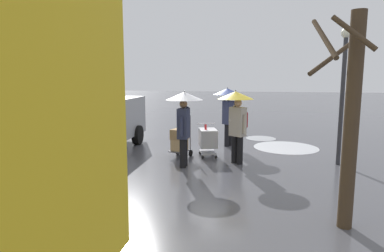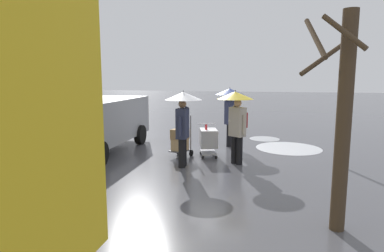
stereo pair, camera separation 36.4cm
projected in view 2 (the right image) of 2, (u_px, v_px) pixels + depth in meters
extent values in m
plane|color=#4C4C51|center=(209.00, 151.00, 11.42)|extent=(90.00, 90.00, 0.00)
cylinder|color=silver|center=(288.00, 148.00, 11.89)|extent=(2.29, 2.29, 0.01)
cylinder|color=#999BA0|center=(265.00, 139.00, 13.66)|extent=(1.22, 1.22, 0.01)
cube|color=gray|center=(95.00, 121.00, 11.12)|extent=(2.06, 5.24, 1.40)
cube|color=gray|center=(59.00, 90.00, 9.12)|extent=(1.87, 1.44, 0.84)
cube|color=black|center=(44.00, 122.00, 8.54)|extent=(1.66, 0.09, 0.63)
cube|color=#232326|center=(46.00, 162.00, 8.66)|extent=(1.96, 0.20, 0.24)
cylinder|color=black|center=(100.00, 154.00, 9.47)|extent=(0.25, 0.72, 0.72)
cylinder|color=black|center=(39.00, 151.00, 9.87)|extent=(0.25, 0.72, 0.72)
cylinder|color=black|center=(140.00, 135.00, 12.59)|extent=(0.25, 0.72, 0.72)
cylinder|color=black|center=(93.00, 133.00, 12.99)|extent=(0.25, 0.72, 0.72)
cube|color=#B2B2B7|center=(208.00, 138.00, 10.58)|extent=(0.72, 0.88, 0.56)
cube|color=#B2B2B7|center=(208.00, 152.00, 10.64)|extent=(0.64, 0.79, 0.04)
cylinder|color=#B2B2B7|center=(207.00, 124.00, 10.93)|extent=(0.57, 0.20, 0.04)
sphere|color=black|center=(216.00, 157.00, 10.37)|extent=(0.10, 0.10, 0.10)
sphere|color=black|center=(203.00, 157.00, 10.34)|extent=(0.10, 0.10, 0.10)
sphere|color=black|center=(214.00, 153.00, 10.97)|extent=(0.10, 0.10, 0.10)
sphere|color=black|center=(201.00, 153.00, 10.94)|extent=(0.10, 0.10, 0.10)
cylinder|color=red|center=(206.00, 136.00, 10.46)|extent=(0.15, 0.29, 0.69)
cube|color=#515156|center=(180.00, 151.00, 10.55)|extent=(0.63, 0.71, 0.03)
cylinder|color=#515156|center=(191.00, 133.00, 10.62)|extent=(0.04, 0.04, 1.10)
cylinder|color=#515156|center=(179.00, 131.00, 10.83)|extent=(0.04, 0.04, 1.10)
cylinder|color=black|center=(191.00, 153.00, 10.71)|extent=(0.10, 0.21, 0.20)
cylinder|color=black|center=(179.00, 151.00, 10.94)|extent=(0.10, 0.21, 0.20)
cube|color=tan|center=(180.00, 145.00, 10.52)|extent=(0.51, 0.54, 0.35)
cube|color=#A37F51|center=(180.00, 134.00, 10.47)|extent=(0.55, 0.58, 0.32)
cylinder|color=black|center=(232.00, 135.00, 12.26)|extent=(0.18, 0.18, 0.82)
cylinder|color=black|center=(229.00, 135.00, 12.11)|extent=(0.18, 0.18, 0.82)
cube|color=#282D47|center=(231.00, 113.00, 12.06)|extent=(0.47, 0.52, 0.84)
sphere|color=#8C6647|center=(231.00, 98.00, 11.98)|extent=(0.22, 0.22, 0.22)
cylinder|color=#282D47|center=(235.00, 113.00, 12.25)|extent=(0.10, 0.10, 0.55)
cylinder|color=#282D47|center=(229.00, 107.00, 11.89)|extent=(0.31, 0.24, 0.50)
cylinder|color=#333338|center=(230.00, 102.00, 11.93)|extent=(0.02, 0.02, 0.86)
cone|color=navy|center=(230.00, 92.00, 11.88)|extent=(1.04, 1.04, 0.22)
sphere|color=#333338|center=(230.00, 88.00, 11.86)|extent=(0.04, 0.04, 0.04)
cylinder|color=black|center=(182.00, 153.00, 9.33)|extent=(0.18, 0.18, 0.82)
cylinder|color=black|center=(184.00, 152.00, 9.52)|extent=(0.18, 0.18, 0.82)
cube|color=#282D47|center=(182.00, 123.00, 9.30)|extent=(0.29, 0.45, 0.84)
sphere|color=#8C6647|center=(182.00, 104.00, 9.22)|extent=(0.22, 0.22, 0.22)
cylinder|color=#282D47|center=(180.00, 126.00, 9.06)|extent=(0.10, 0.10, 0.55)
cylinder|color=#282D47|center=(184.00, 115.00, 9.45)|extent=(0.30, 0.11, 0.50)
cylinder|color=#333338|center=(183.00, 109.00, 9.34)|extent=(0.02, 0.02, 0.86)
cone|color=white|center=(183.00, 96.00, 9.29)|extent=(1.04, 1.04, 0.22)
sphere|color=#333338|center=(183.00, 91.00, 9.27)|extent=(0.04, 0.04, 0.04)
cylinder|color=black|center=(239.00, 151.00, 9.65)|extent=(0.18, 0.18, 0.82)
cylinder|color=black|center=(234.00, 149.00, 9.80)|extent=(0.18, 0.18, 0.82)
cube|color=#B2A899|center=(237.00, 122.00, 9.60)|extent=(0.52, 0.48, 0.84)
sphere|color=tan|center=(238.00, 103.00, 9.52)|extent=(0.22, 0.22, 0.22)
cylinder|color=#B2A899|center=(244.00, 125.00, 9.42)|extent=(0.10, 0.10, 0.55)
cylinder|color=#B2A899|center=(232.00, 114.00, 9.69)|extent=(0.26, 0.30, 0.50)
cylinder|color=#333338|center=(235.00, 108.00, 9.62)|extent=(0.02, 0.02, 0.86)
cone|color=yellow|center=(235.00, 95.00, 9.57)|extent=(1.04, 1.04, 0.22)
sphere|color=#333338|center=(235.00, 91.00, 9.55)|extent=(0.04, 0.04, 0.04)
cube|color=maroon|center=(242.00, 120.00, 9.73)|extent=(0.34, 0.31, 0.44)
cylinder|color=#423323|center=(343.00, 124.00, 5.34)|extent=(0.24, 0.24, 3.57)
cylinder|color=#423323|center=(325.00, 57.00, 5.62)|extent=(0.86, 0.66, 0.63)
cylinder|color=#423323|center=(344.00, 32.00, 4.89)|extent=(0.65, 0.36, 0.58)
cylinder|color=#423323|center=(315.00, 38.00, 5.17)|extent=(0.27, 1.08, 0.74)
cylinder|color=#2D2D33|center=(343.00, 103.00, 9.28)|extent=(0.12, 0.12, 3.60)
sphere|color=#EAEACC|center=(348.00, 32.00, 9.00)|extent=(0.28, 0.28, 0.28)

